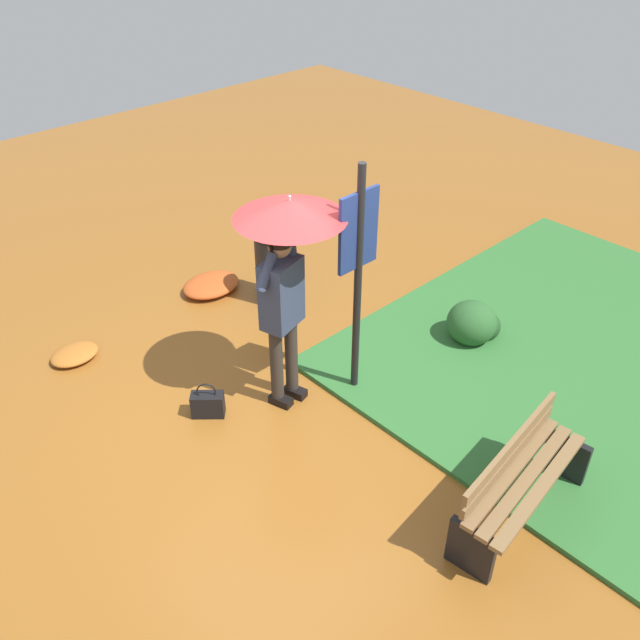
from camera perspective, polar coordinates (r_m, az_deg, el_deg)
name	(u,v)px	position (r m, az deg, el deg)	size (l,w,h in m)	color
ground_plane	(275,414)	(6.37, -3.84, -7.89)	(18.00, 18.00, 0.00)	brown
grass_verge	(588,351)	(7.58, 21.63, -2.48)	(4.80, 4.00, 0.05)	#2D662D
person_with_umbrella	(286,252)	(5.69, -2.85, 5.76)	(0.96, 0.96, 2.04)	#2D2823
info_sign_post	(358,258)	(5.82, 3.22, 5.28)	(0.44, 0.07, 2.30)	black
handbag	(208,404)	(6.35, -9.45, -7.01)	(0.32, 0.31, 0.37)	black
park_bench	(521,482)	(5.44, 16.57, -12.95)	(1.40, 0.53, 0.75)	black
trash_bin	(273,267)	(7.73, -3.98, 4.45)	(0.42, 0.42, 0.83)	black
shrub_cluster	(474,323)	(7.30, 12.88, -0.29)	(0.58, 0.52, 0.47)	#285628
leaf_pile_near_person	(211,285)	(8.15, -9.18, 2.95)	(0.70, 0.56, 0.15)	#B74C1E
leaf_pile_by_bench	(74,354)	(7.41, -19.99, -2.73)	(0.49, 0.39, 0.11)	#A86023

